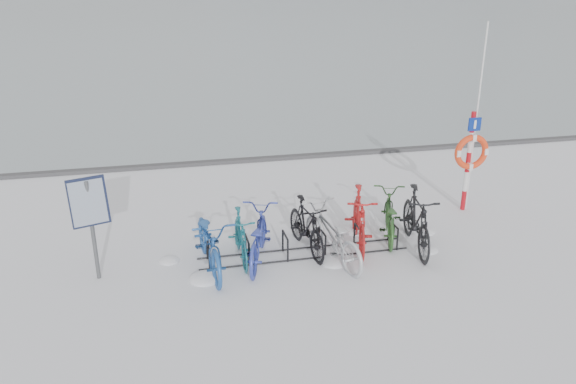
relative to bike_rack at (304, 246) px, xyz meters
The scene contains 14 objects.
ground 0.18m from the bike_rack, ahead, with size 900.00×900.00×0.00m, color white.
quay_edge 5.90m from the bike_rack, 90.00° to the left, with size 400.00×0.25×0.10m, color #3F3F42.
bike_rack is the anchor object (origin of this frame).
info_board 3.90m from the bike_rack, behind, with size 0.66×0.41×1.86m.
lifebuoy_station 4.43m from the bike_rack, 17.52° to the left, with size 0.79×0.23×4.10m.
bike_0 1.81m from the bike_rack, behind, with size 0.73×2.11×1.10m, color #22539E.
bike_1 1.22m from the bike_rack, behind, with size 0.45×1.59×0.96m, color #186774.
bike_2 0.95m from the bike_rack, behind, with size 0.67×1.92×1.01m, color #3140A9.
bike_3 0.40m from the bike_rack, 62.85° to the left, with size 0.49×1.75×1.05m, color black.
bike_4 0.65m from the bike_rack, 33.87° to the right, with size 0.70×2.00×1.05m, color #B3B6BB.
bike_5 1.21m from the bike_rack, ahead, with size 0.55×1.96×1.18m, color red.
bike_6 1.95m from the bike_rack, 12.79° to the left, with size 0.63×1.82×0.95m, color #295424.
bike_7 2.24m from the bike_rack, ahead, with size 0.57×2.00×1.20m, color black.
snow_drifts 0.30m from the bike_rack, 11.19° to the right, with size 5.61×1.83×0.20m.
Camera 1 is at (-2.39, -9.24, 4.93)m, focal length 35.00 mm.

